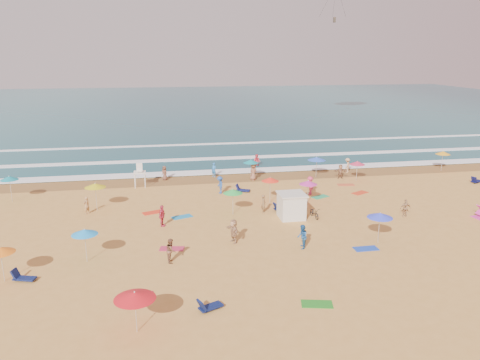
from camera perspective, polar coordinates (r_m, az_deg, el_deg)
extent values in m
plane|color=gold|center=(39.91, 4.03, -4.20)|extent=(220.00, 220.00, 0.00)
cube|color=#0C4756|center=(121.56, -5.67, 8.92)|extent=(220.00, 140.00, 0.18)
plane|color=olive|center=(51.58, 0.68, 0.36)|extent=(220.00, 220.00, 0.00)
cube|color=white|center=(53.94, 0.19, 1.13)|extent=(200.00, 2.20, 0.05)
cube|color=white|center=(60.66, -0.99, 2.72)|extent=(200.00, 1.60, 0.05)
cube|color=white|center=(70.35, -2.28, 4.46)|extent=(200.00, 1.20, 0.05)
cube|color=silver|center=(38.93, 6.28, -3.20)|extent=(2.00, 2.00, 2.00)
cube|color=silver|center=(38.61, 6.33, -1.71)|extent=(2.20, 2.20, 0.12)
imported|color=black|center=(39.40, 9.04, -3.96)|extent=(0.71, 1.67, 0.86)
cone|color=orange|center=(31.24, -27.20, -7.59)|extent=(1.66, 1.66, 0.35)
cone|color=gold|center=(41.95, -17.25, -0.63)|extent=(1.81, 1.81, 0.35)
cone|color=#D32F53|center=(51.24, 14.11, 2.04)|extent=(1.63, 1.63, 0.35)
cone|color=teal|center=(50.25, 1.34, 2.30)|extent=(1.64, 1.64, 0.35)
cone|color=#1C99F6|center=(31.98, -18.43, -6.02)|extent=(1.69, 1.69, 0.35)
cone|color=blue|center=(51.81, 9.33, 2.59)|extent=(1.97, 1.97, 0.35)
cone|color=red|center=(23.69, -12.71, -13.56)|extent=(2.04, 2.04, 0.35)
cone|color=#FF301A|center=(42.21, 3.71, 0.09)|extent=(1.57, 1.57, 0.35)
cone|color=#3646F5|center=(34.84, 16.70, -4.14)|extent=(1.81, 1.81, 0.35)
cone|color=teal|center=(47.47, -26.31, 0.22)|extent=(1.59, 1.59, 0.35)
cone|color=#D02E9B|center=(42.77, 8.32, -0.30)|extent=(1.63, 1.63, 0.35)
cone|color=#FFA71A|center=(58.63, 23.51, 3.06)|extent=(1.63, 1.63, 0.35)
cone|color=green|center=(39.23, -0.87, -1.37)|extent=(1.64, 1.64, 0.35)
cube|color=#0F194C|center=(31.48, -24.76, -10.83)|extent=(1.41, 0.91, 0.34)
cube|color=#0E1847|center=(25.90, -3.57, -15.16)|extent=(1.42, 1.05, 0.34)
cube|color=#0E1846|center=(40.92, 5.08, -3.47)|extent=(1.39, 0.81, 0.34)
cube|color=#0D1045|center=(55.30, 26.90, -0.13)|extent=(1.42, 1.04, 0.34)
cube|color=#101853|center=(46.10, 0.40, -1.25)|extent=(1.42, 1.04, 0.34)
cube|color=#D01A45|center=(27.87, -12.41, -13.53)|extent=(1.81, 1.10, 0.03)
cube|color=#1E83BE|center=(39.48, -7.09, -4.48)|extent=(1.89, 1.39, 0.03)
cube|color=#258220|center=(26.73, 9.36, -14.69)|extent=(1.85, 1.22, 0.03)
cube|color=red|center=(40.92, -10.59, -3.91)|extent=(1.89, 1.39, 0.03)
cube|color=#BD2C4C|center=(33.41, -8.30, -8.28)|extent=(1.83, 1.17, 0.03)
cube|color=red|center=(47.25, 14.41, -1.52)|extent=(1.90, 1.55, 0.03)
cube|color=blue|center=(34.23, 15.10, -8.08)|extent=(1.71, 0.87, 0.03)
cube|color=#28A365|center=(45.17, 9.76, -2.03)|extent=(1.90, 1.50, 0.03)
cube|color=#D15631|center=(49.77, 12.79, -0.57)|extent=(1.81, 1.11, 0.03)
imported|color=brown|center=(50.90, -9.18, 0.86)|extent=(0.85, 0.91, 1.56)
imported|color=#946344|center=(52.00, 12.14, 1.01)|extent=(1.51, 0.87, 1.55)
imported|color=blue|center=(51.56, -3.20, 1.25)|extent=(0.68, 0.69, 1.61)
imported|color=brown|center=(31.17, -8.40, -8.48)|extent=(0.68, 0.83, 1.61)
imported|color=brown|center=(40.11, 2.89, -2.89)|extent=(0.39, 0.58, 1.58)
imported|color=tan|center=(41.82, -18.20, -2.94)|extent=(0.64, 0.65, 1.51)
imported|color=#225DA3|center=(33.12, 7.59, -6.88)|extent=(0.84, 0.98, 1.73)
imported|color=#DF3745|center=(56.15, 2.07, 2.25)|extent=(1.08, 1.02, 1.77)
imported|color=#935D44|center=(50.23, 1.64, 1.03)|extent=(1.08, 0.96, 1.85)
imported|color=tan|center=(41.41, 19.53, -3.25)|extent=(0.91, 0.45, 1.50)
imported|color=#2450A9|center=(45.47, -2.46, -0.60)|extent=(0.76, 1.17, 1.71)
imported|color=#D5355C|center=(45.53, 8.52, -0.67)|extent=(0.89, 1.28, 1.81)
imported|color=tan|center=(54.85, 12.96, 1.76)|extent=(1.17, 1.22, 1.67)
imported|color=tan|center=(33.83, -0.80, -6.23)|extent=(0.98, 1.71, 1.76)
imported|color=#D03451|center=(37.39, -9.49, -4.33)|extent=(0.79, 1.10, 1.74)
cube|color=#3F3326|center=(88.28, 11.44, 18.60)|extent=(0.40, 0.30, 0.90)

